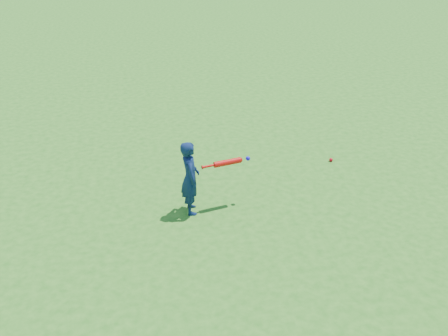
# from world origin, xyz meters

# --- Properties ---
(ground) EXTENTS (80.00, 80.00, 0.00)m
(ground) POSITION_xyz_m (0.00, 0.00, 0.00)
(ground) COLOR #296F1A
(ground) RESTS_ON ground
(child) EXTENTS (0.26, 0.39, 1.07)m
(child) POSITION_xyz_m (0.55, -0.58, 0.53)
(child) COLOR #0F1F46
(child) RESTS_ON ground
(ground_ball_red) EXTENTS (0.06, 0.06, 0.06)m
(ground_ball_red) POSITION_xyz_m (3.03, 0.53, 0.03)
(ground_ball_red) COLOR red
(ground_ball_red) RESTS_ON ground
(bat_swing) EXTENTS (0.71, 0.21, 0.08)m
(bat_swing) POSITION_xyz_m (1.10, -0.50, 0.68)
(bat_swing) COLOR red
(bat_swing) RESTS_ON ground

